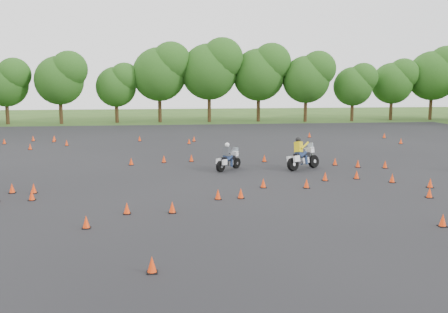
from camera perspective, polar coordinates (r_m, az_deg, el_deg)
ground at (r=23.19m, az=1.24°, el=-4.43°), size 140.00×140.00×0.00m
asphalt_pad at (r=29.01m, az=-0.49°, el=-1.73°), size 62.00×62.00×0.00m
treeline at (r=57.68m, az=-1.94°, el=8.16°), size 87.26×32.37×10.93m
traffic_cones at (r=28.49m, az=-1.21°, el=-1.47°), size 36.24×32.32×0.45m
rider_grey at (r=29.39m, az=0.51°, el=0.04°), size 1.99×1.97×1.65m
rider_yellow at (r=29.95m, az=9.18°, el=0.37°), size 2.56×1.95×1.95m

